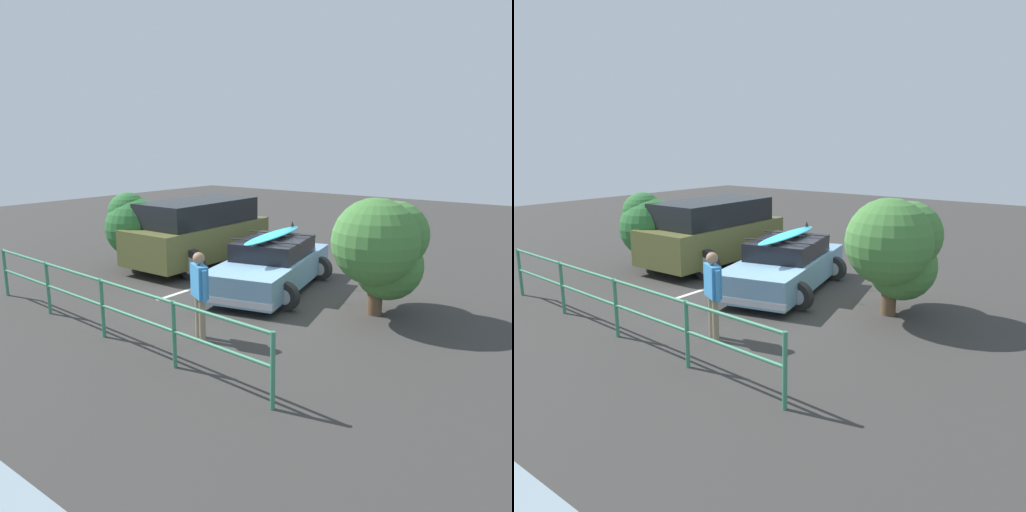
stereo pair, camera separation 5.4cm
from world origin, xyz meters
TOP-DOWN VIEW (x-y plane):
  - ground_plane at (0.00, 0.00)m, footprint 44.00×44.00m
  - parking_stripe at (2.10, -0.52)m, footprint 0.12×4.58m
  - sedan_car at (0.55, -0.56)m, footprint 2.94×4.54m
  - suv_car at (3.67, -1.29)m, footprint 2.81×4.61m
  - person_bystander at (-0.28, 2.83)m, footprint 0.58×0.38m
  - railing_fence at (1.21, 3.86)m, footprint 8.04×0.47m
  - bush_near_left at (-2.36, -0.31)m, footprint 1.74×2.53m
  - bush_near_right at (4.85, -0.07)m, footprint 1.82×1.96m

SIDE VIEW (x-z plane):
  - ground_plane at x=0.00m, z-range -0.02..0.00m
  - parking_stripe at x=2.10m, z-range 0.00..0.00m
  - sedan_car at x=0.55m, z-range -0.16..1.36m
  - railing_fence at x=1.21m, z-range 0.19..1.31m
  - person_bystander at x=-0.28m, z-range 0.16..1.80m
  - suv_car at x=3.67m, z-range 0.03..1.94m
  - bush_near_right at x=4.85m, z-range 0.11..2.27m
  - bush_near_left at x=-2.36m, z-range 0.25..2.76m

